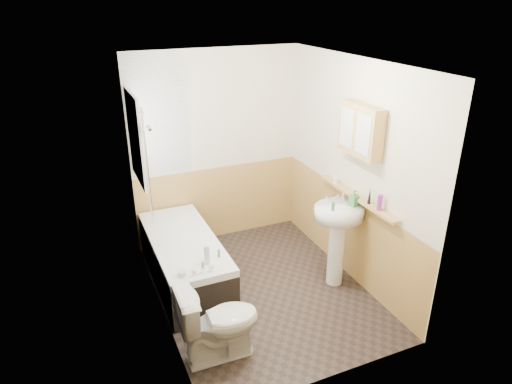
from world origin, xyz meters
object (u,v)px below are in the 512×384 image
bathtub (185,259)px  pine_shelf (357,197)px  toilet (219,322)px  medicine_cabinet (361,130)px  sink (338,229)px

bathtub → pine_shelf: (1.77, -0.72, 0.76)m
bathtub → toilet: bearing=-91.3°
toilet → pine_shelf: bearing=-71.4°
toilet → medicine_cabinet: medicine_cabinet is taller
toilet → pine_shelf: 2.00m
toilet → sink: 1.73m
toilet → sink: sink is taller
bathtub → toilet: 1.28m
toilet → sink: (1.60, 0.57, 0.33)m
bathtub → medicine_cabinet: size_ratio=2.85×
toilet → medicine_cabinet: bearing=-71.0°
sink → pine_shelf: bearing=-11.7°
sink → toilet: bearing=-168.8°
bathtub → sink: size_ratio=1.53×
bathtub → sink: (1.57, -0.71, 0.41)m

